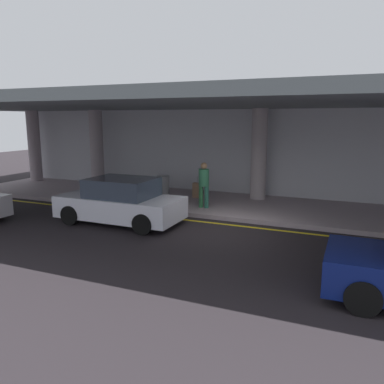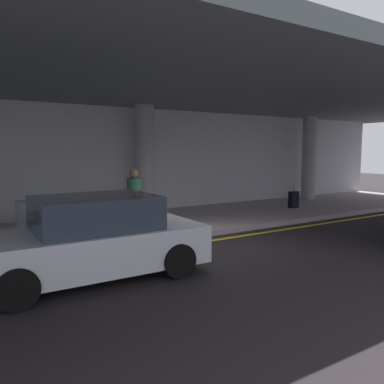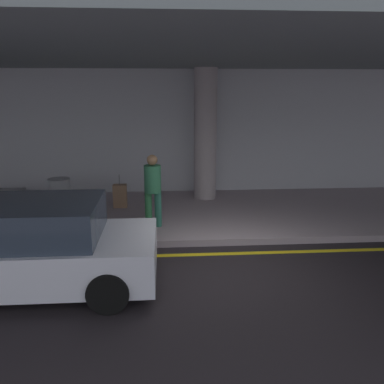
# 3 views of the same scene
# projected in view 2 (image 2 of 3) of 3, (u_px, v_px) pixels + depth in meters

# --- Properties ---
(ground_plane) EXTENTS (60.00, 60.00, 0.00)m
(ground_plane) POSITION_uv_depth(u_px,v_px,m) (222.00, 246.00, 9.24)
(ground_plane) COLOR black
(sidewalk) EXTENTS (26.00, 4.20, 0.15)m
(sidewalk) POSITION_uv_depth(u_px,v_px,m) (163.00, 222.00, 11.85)
(sidewalk) COLOR #A19198
(sidewalk) RESTS_ON ground
(lane_stripe_yellow) EXTENTS (26.00, 0.14, 0.01)m
(lane_stripe_yellow) POSITION_uv_depth(u_px,v_px,m) (208.00, 241.00, 9.74)
(lane_stripe_yellow) COLOR yellow
(lane_stripe_yellow) RESTS_ON ground
(support_column_center) EXTENTS (0.63, 0.63, 3.65)m
(support_column_center) POSITION_uv_depth(u_px,v_px,m) (145.00, 161.00, 12.72)
(support_column_center) COLOR #9F9296
(support_column_center) RESTS_ON sidewalk
(support_column_right_mid) EXTENTS (0.63, 0.63, 3.65)m
(support_column_right_mid) POSITION_uv_depth(u_px,v_px,m) (309.00, 158.00, 16.90)
(support_column_right_mid) COLOR #9B9591
(support_column_right_mid) RESTS_ON sidewalk
(ceiling_overhang) EXTENTS (28.00, 13.20, 0.30)m
(ceiling_overhang) POSITION_uv_depth(u_px,v_px,m) (170.00, 94.00, 11.00)
(ceiling_overhang) COLOR slate
(ceiling_overhang) RESTS_ON support_column_far_left
(terminal_back_wall) EXTENTS (26.00, 0.30, 3.80)m
(terminal_back_wall) POSITION_uv_depth(u_px,v_px,m) (134.00, 162.00, 13.55)
(terminal_back_wall) COLOR #B8B8C0
(terminal_back_wall) RESTS_ON ground
(car_white) EXTENTS (4.10, 1.92, 1.50)m
(car_white) POSITION_uv_depth(u_px,v_px,m) (92.00, 239.00, 6.90)
(car_white) COLOR silver
(car_white) RESTS_ON ground
(traveler_with_luggage) EXTENTS (0.38, 0.38, 1.68)m
(traveler_with_luggage) POSITION_uv_depth(u_px,v_px,m) (134.00, 196.00, 10.02)
(traveler_with_luggage) COLOR #2B6B3E
(traveler_with_luggage) RESTS_ON sidewalk
(suitcase_upright_primary) EXTENTS (0.36, 0.22, 0.90)m
(suitcase_upright_primary) POSITION_uv_depth(u_px,v_px,m) (83.00, 215.00, 10.97)
(suitcase_upright_primary) COLOR #8D694C
(suitcase_upright_primary) RESTS_ON sidewalk
(suitcase_upright_secondary) EXTENTS (0.36, 0.22, 0.90)m
(suitcase_upright_secondary) POSITION_uv_depth(u_px,v_px,m) (294.00, 199.00, 14.39)
(suitcase_upright_secondary) COLOR black
(suitcase_upright_secondary) RESTS_ON sidewalk
(trash_bin_steel) EXTENTS (0.56, 0.56, 0.85)m
(trash_bin_steel) POSITION_uv_depth(u_px,v_px,m) (27.00, 217.00, 10.00)
(trash_bin_steel) COLOR gray
(trash_bin_steel) RESTS_ON sidewalk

